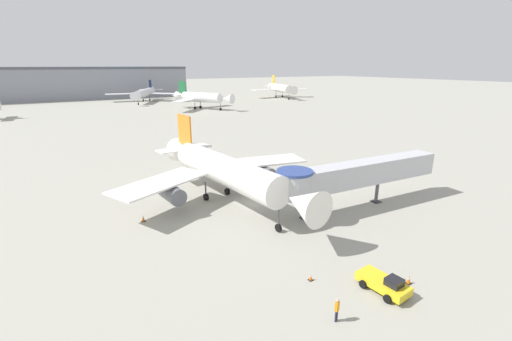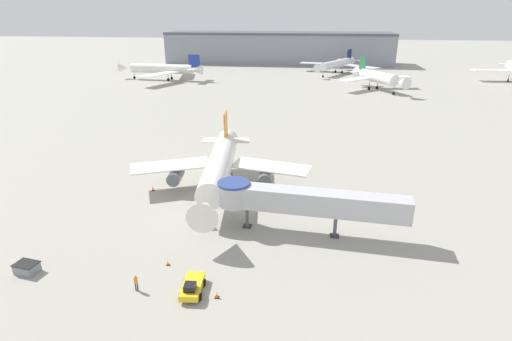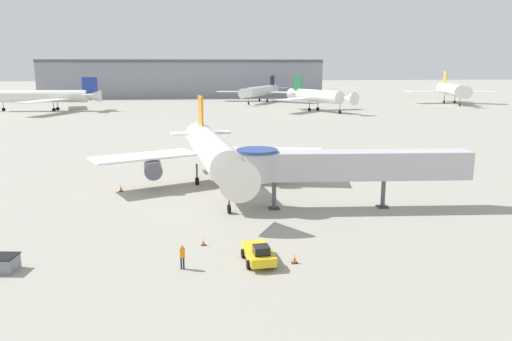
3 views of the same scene
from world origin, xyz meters
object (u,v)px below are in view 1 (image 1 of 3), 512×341
at_px(traffic_cone_apron_front, 409,280).
at_px(background_jet_navy_tail, 145,93).
at_px(traffic_cone_port_wing, 143,218).
at_px(traffic_cone_near_nose, 311,277).
at_px(background_jet_green_tail, 201,97).
at_px(main_airplane, 224,170).
at_px(pushback_tug_yellow, 384,283).
at_px(background_jet_gold_tail, 281,88).
at_px(ground_crew_marshaller, 337,308).
at_px(jet_bridge, 351,175).

bearing_deg(traffic_cone_apron_front, background_jet_navy_tail, 83.95).
bearing_deg(traffic_cone_port_wing, traffic_cone_near_nose, -63.40).
xyz_separation_m(background_jet_green_tail, background_jet_navy_tail, (-12.66, 40.65, -0.38)).
relative_size(main_airplane, pushback_tug_yellow, 7.18).
distance_m(traffic_cone_apron_front, background_jet_green_tail, 122.24).
relative_size(main_airplane, background_jet_navy_tail, 0.84).
relative_size(traffic_cone_near_nose, background_jet_navy_tail, 0.02).
bearing_deg(background_jet_gold_tail, pushback_tug_yellow, -108.47).
bearing_deg(background_jet_navy_tail, ground_crew_marshaller, -72.59).
distance_m(traffic_cone_port_wing, background_jet_navy_tail, 139.99).
bearing_deg(traffic_cone_port_wing, pushback_tug_yellow, -59.47).
height_order(jet_bridge, traffic_cone_port_wing, jet_bridge).
height_order(background_jet_green_tail, background_jet_navy_tail, background_jet_green_tail).
xyz_separation_m(jet_bridge, background_jet_green_tail, (22.45, 104.72, 0.27)).
distance_m(traffic_cone_port_wing, traffic_cone_apron_front, 28.18).
bearing_deg(pushback_tug_yellow, jet_bridge, 48.96).
bearing_deg(traffic_cone_port_wing, main_airplane, 3.57).
height_order(main_airplane, traffic_cone_port_wing, main_airplane).
relative_size(main_airplane, background_jet_green_tail, 1.10).
distance_m(main_airplane, background_jet_green_tail, 100.93).
bearing_deg(background_jet_gold_tail, traffic_cone_near_nose, -110.40).
relative_size(background_jet_green_tail, background_jet_navy_tail, 0.76).
bearing_deg(main_airplane, background_jet_gold_tail, 45.64).
distance_m(pushback_tug_yellow, background_jet_green_tail, 122.50).
height_order(main_airplane, background_jet_green_tail, background_jet_green_tail).
bearing_deg(background_jet_gold_tail, traffic_cone_port_wing, -117.02).
relative_size(traffic_cone_apron_front, background_jet_navy_tail, 0.02).
distance_m(background_jet_green_tail, background_jet_navy_tail, 42.58).
bearing_deg(traffic_cone_apron_front, background_jet_green_tail, 76.01).
xyz_separation_m(jet_bridge, background_jet_gold_tail, (78.93, 129.38, 0.66)).
height_order(traffic_cone_near_nose, background_jet_green_tail, background_jet_green_tail).
height_order(pushback_tug_yellow, traffic_cone_port_wing, pushback_tug_yellow).
distance_m(main_airplane, jet_bridge, 15.99).
distance_m(background_jet_gold_tail, background_jet_green_tail, 61.63).
height_order(pushback_tug_yellow, traffic_cone_apron_front, pushback_tug_yellow).
bearing_deg(background_jet_green_tail, traffic_cone_port_wing, -145.04).
bearing_deg(jet_bridge, background_jet_green_tail, 81.56).
relative_size(jet_bridge, background_jet_navy_tail, 0.66).
relative_size(traffic_cone_port_wing, ground_crew_marshaller, 0.42).
distance_m(main_airplane, traffic_cone_apron_front, 24.76).
bearing_deg(main_airplane, traffic_cone_near_nose, -100.75).
relative_size(pushback_tug_yellow, background_jet_navy_tail, 0.12).
relative_size(jet_bridge, ground_crew_marshaller, 12.96).
bearing_deg(jet_bridge, traffic_cone_port_wing, 161.63).
xyz_separation_m(ground_crew_marshaller, background_jet_navy_tail, (25.08, 159.36, 3.31)).
relative_size(main_airplane, background_jet_gold_tail, 0.90).
distance_m(main_airplane, ground_crew_marshaller, 24.40).
bearing_deg(jet_bridge, traffic_cone_apron_front, -113.46).
relative_size(jet_bridge, traffic_cone_apron_front, 32.96).
relative_size(jet_bridge, traffic_cone_near_nose, 38.74).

